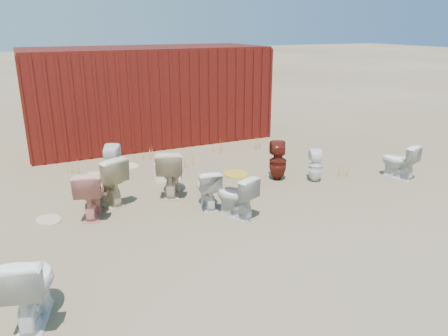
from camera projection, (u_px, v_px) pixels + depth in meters
name	position (u px, v px, depth m)	size (l,w,h in m)	color
ground	(240.00, 209.00, 7.29)	(100.00, 100.00, 0.00)	brown
shipping_container	(148.00, 94.00, 11.36)	(6.00, 2.40, 2.40)	#4C0D0C
toilet_front_a	(30.00, 286.00, 4.45)	(0.46, 0.80, 0.82)	white
toilet_front_pink	(91.00, 193.00, 6.94)	(0.44, 0.77, 0.79)	#E69384
toilet_front_c	(208.00, 188.00, 7.30)	(0.38, 0.66, 0.67)	white
toilet_front_maroon	(278.00, 161.00, 8.58)	(0.34, 0.35, 0.76)	#5D1810
toilet_front_e	(399.00, 161.00, 8.68)	(0.39, 0.69, 0.71)	white
toilet_back_a	(112.00, 165.00, 8.36)	(0.34, 0.35, 0.77)	white
toilet_back_beige_left	(104.00, 180.00, 7.40)	(0.48, 0.84, 0.86)	beige
toilet_back_beige_right	(171.00, 171.00, 7.83)	(0.48, 0.84, 0.86)	beige
toilet_back_yellowlid	(236.00, 196.00, 6.91)	(0.40, 0.69, 0.71)	silver
toilet_back_e	(316.00, 166.00, 8.51)	(0.28, 0.29, 0.63)	white
yellow_lid	(236.00, 174.00, 6.79)	(0.36, 0.45, 0.03)	gold
loose_tank	(167.00, 172.00, 8.61)	(0.50, 0.20, 0.35)	white
loose_lid_near	(129.00, 166.00, 9.49)	(0.38, 0.49, 0.02)	beige
loose_lid_far	(49.00, 220.00, 6.87)	(0.36, 0.47, 0.02)	tan
weed_clump_a	(73.00, 168.00, 8.99)	(0.36, 0.36, 0.26)	olive
weed_clump_b	(188.00, 161.00, 9.36)	(0.32, 0.32, 0.31)	olive
weed_clump_c	(260.00, 144.00, 10.69)	(0.36, 0.36, 0.30)	olive
weed_clump_d	(149.00, 153.00, 10.03)	(0.30, 0.30, 0.24)	olive
weed_clump_e	(221.00, 146.00, 10.52)	(0.34, 0.34, 0.28)	olive
weed_clump_f	(340.00, 170.00, 8.87)	(0.28, 0.28, 0.24)	olive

